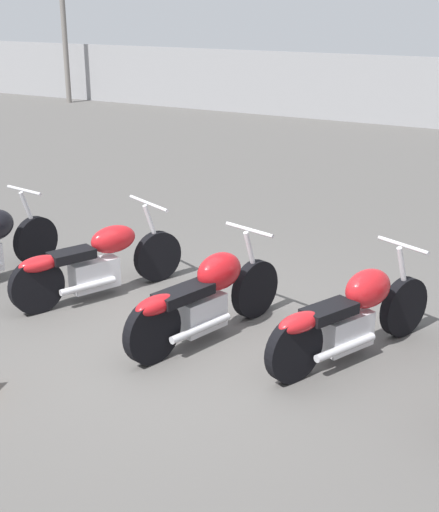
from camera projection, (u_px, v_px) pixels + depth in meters
The scene contains 4 objects.
ground_plane at pixel (179, 346), 6.60m from camera, with size 60.00×60.00×0.00m, color #514F4C.
motorcycle_slot_1 at pixel (96, 262), 7.58m from camera, with size 1.04×1.91×0.95m.
motorcycle_slot_2 at pixel (205, 297), 6.61m from camera, with size 0.75×1.91×0.96m.
motorcycle_slot_3 at pixel (351, 315), 6.26m from camera, with size 0.94×1.88×0.95m.
Camera 1 is at (3.23, -4.98, 3.03)m, focal length 50.00 mm.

